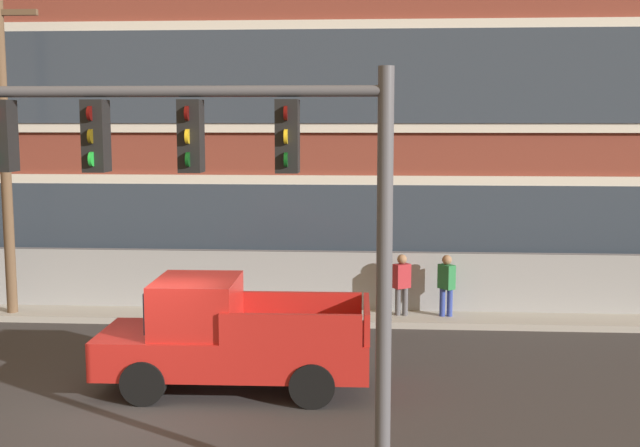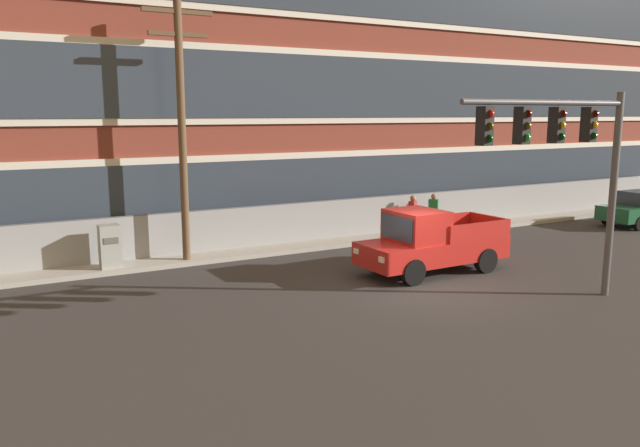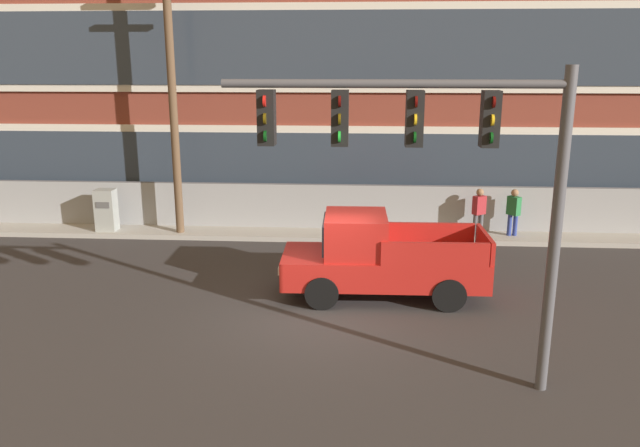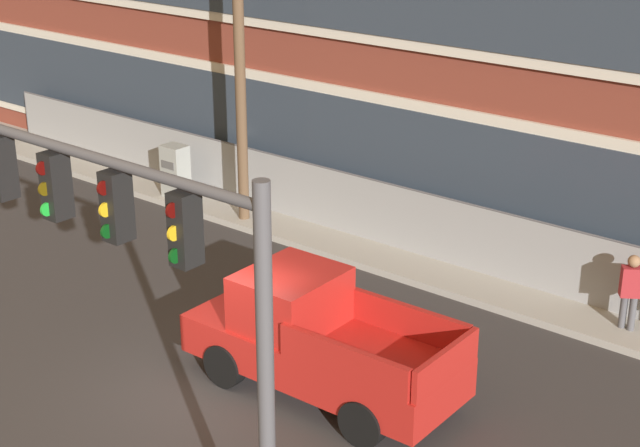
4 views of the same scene
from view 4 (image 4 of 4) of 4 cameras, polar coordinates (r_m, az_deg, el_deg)
ground_plane at (r=17.34m, az=-6.42°, el=-9.75°), size 160.00×160.00×0.00m
sidewalk_building_side at (r=21.95m, az=6.09°, el=-2.49°), size 80.00×1.81×0.16m
chain_link_fence at (r=20.68m, az=13.30°, el=-2.18°), size 35.93×0.06×1.68m
traffic_signal_mast at (r=12.14m, az=-10.21°, el=-1.94°), size 5.65×0.43×5.61m
pickup_truck_red at (r=16.85m, az=-0.19°, el=-6.81°), size 5.02×2.07×2.08m
utility_pole_near_corner at (r=23.20m, az=-4.75°, el=11.09°), size 2.28×0.26×8.73m
electrical_cabinet at (r=25.95m, az=-8.40°, el=2.87°), size 0.65×0.52×1.55m
pedestrian_by_fence at (r=19.53m, az=17.61°, el=-3.71°), size 0.47×0.42×1.69m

